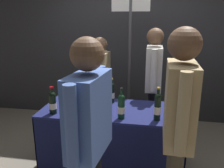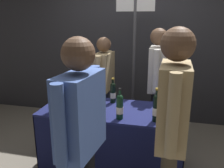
% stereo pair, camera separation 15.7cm
% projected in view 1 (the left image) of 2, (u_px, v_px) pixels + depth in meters
% --- Properties ---
extents(ground_plane, '(12.00, 12.00, 0.00)m').
position_uv_depth(ground_plane, '(112.00, 168.00, 2.90)').
color(ground_plane, gray).
extents(back_partition, '(6.43, 0.12, 2.50)m').
position_uv_depth(back_partition, '(128.00, 50.00, 4.14)').
color(back_partition, '#2D2D33').
rests_on(back_partition, ground_plane).
extents(tasting_table, '(1.61, 0.71, 0.79)m').
position_uv_depth(tasting_table, '(112.00, 129.00, 2.75)').
color(tasting_table, '#191E51').
rests_on(tasting_table, ground_plane).
extents(featured_wine_bottle, '(0.07, 0.07, 0.35)m').
position_uv_depth(featured_wine_bottle, '(158.00, 106.00, 2.36)').
color(featured_wine_bottle, black).
rests_on(featured_wine_bottle, tasting_table).
extents(display_bottle_0, '(0.07, 0.07, 0.34)m').
position_uv_depth(display_bottle_0, '(91.00, 101.00, 2.53)').
color(display_bottle_0, black).
rests_on(display_bottle_0, tasting_table).
extents(display_bottle_1, '(0.08, 0.08, 0.34)m').
position_uv_depth(display_bottle_1, '(87.00, 98.00, 2.63)').
color(display_bottle_1, black).
rests_on(display_bottle_1, tasting_table).
extents(display_bottle_2, '(0.07, 0.07, 0.33)m').
position_uv_depth(display_bottle_2, '(121.00, 106.00, 2.39)').
color(display_bottle_2, black).
rests_on(display_bottle_2, tasting_table).
extents(display_bottle_3, '(0.07, 0.07, 0.31)m').
position_uv_depth(display_bottle_3, '(112.00, 92.00, 2.85)').
color(display_bottle_3, black).
rests_on(display_bottle_3, tasting_table).
extents(display_bottle_4, '(0.08, 0.08, 0.31)m').
position_uv_depth(display_bottle_4, '(53.00, 102.00, 2.52)').
color(display_bottle_4, black).
rests_on(display_bottle_4, tasting_table).
extents(wine_glass_near_vendor, '(0.07, 0.07, 0.13)m').
position_uv_depth(wine_glass_near_vendor, '(101.00, 95.00, 2.85)').
color(wine_glass_near_vendor, silver).
rests_on(wine_glass_near_vendor, tasting_table).
extents(wine_glass_mid, '(0.08, 0.08, 0.13)m').
position_uv_depth(wine_glass_mid, '(89.00, 96.00, 2.81)').
color(wine_glass_mid, silver).
rests_on(wine_glass_mid, tasting_table).
extents(vendor_presenter, '(0.22, 0.64, 1.54)m').
position_uv_depth(vendor_presenter, '(100.00, 79.00, 3.46)').
color(vendor_presenter, '#2D3347').
rests_on(vendor_presenter, ground_plane).
extents(vendor_assistant, '(0.23, 0.64, 1.68)m').
position_uv_depth(vendor_assistant, '(153.00, 76.00, 3.26)').
color(vendor_assistant, black).
rests_on(vendor_assistant, ground_plane).
extents(taster_foreground_right, '(0.26, 0.61, 1.69)m').
position_uv_depth(taster_foreground_right, '(89.00, 130.00, 1.69)').
color(taster_foreground_right, black).
rests_on(taster_foreground_right, ground_plane).
extents(taster_foreground_left, '(0.24, 0.60, 1.75)m').
position_uv_depth(taster_foreground_left, '(178.00, 119.00, 1.78)').
color(taster_foreground_left, '#4C4233').
rests_on(taster_foreground_left, ground_plane).
extents(booth_signpost, '(0.56, 0.04, 2.10)m').
position_uv_depth(booth_signpost, '(130.00, 52.00, 3.54)').
color(booth_signpost, '#47474C').
rests_on(booth_signpost, ground_plane).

